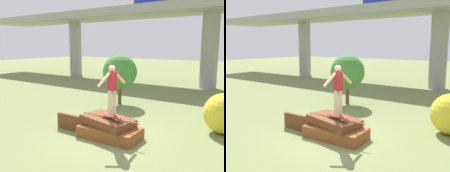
{
  "view_description": "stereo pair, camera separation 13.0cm",
  "coord_description": "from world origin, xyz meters",
  "views": [
    {
      "loc": [
        4.41,
        -6.03,
        2.91
      ],
      "look_at": [
        0.12,
        -0.04,
        1.68
      ],
      "focal_mm": 40.0,
      "sensor_mm": 36.0,
      "label": 1
    },
    {
      "loc": [
        4.52,
        -5.95,
        2.91
      ],
      "look_at": [
        0.12,
        -0.04,
        1.68
      ],
      "focal_mm": 40.0,
      "sensor_mm": 36.0,
      "label": 2
    }
  ],
  "objects": [
    {
      "name": "skateboard",
      "position": [
        0.12,
        -0.04,
        0.75
      ],
      "size": [
        0.85,
        0.38,
        0.09
      ],
      "color": "maroon",
      "rests_on": "scrap_pile"
    },
    {
      "name": "skater",
      "position": [
        0.12,
        -0.04,
        1.65
      ],
      "size": [
        0.33,
        1.1,
        1.54
      ],
      "color": "#C6B78E",
      "rests_on": "skateboard"
    },
    {
      "name": "scrap_plank_loose",
      "position": [
        -1.43,
        -0.2,
        0.27
      ],
      "size": [
        1.29,
        0.16,
        0.55
      ],
      "color": "brown",
      "rests_on": "ground_plane"
    },
    {
      "name": "highway_overpass",
      "position": [
        0.0,
        11.14,
        4.92
      ],
      "size": [
        44.0,
        4.18,
        5.61
      ],
      "color": "#9E9E99",
      "rests_on": "ground_plane"
    },
    {
      "name": "ground_plane",
      "position": [
        0.0,
        0.0,
        0.0
      ],
      "size": [
        80.0,
        80.0,
        0.0
      ],
      "primitive_type": "plane",
      "color": "olive"
    },
    {
      "name": "scrap_pile",
      "position": [
        -0.05,
        0.03,
        0.3
      ],
      "size": [
        2.1,
        1.23,
        0.68
      ],
      "color": "brown",
      "rests_on": "ground_plane"
    },
    {
      "name": "tree_behind_left",
      "position": [
        -2.27,
        3.94,
        1.59
      ],
      "size": [
        1.66,
        1.66,
        2.42
      ],
      "color": "brown",
      "rests_on": "ground_plane"
    }
  ]
}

